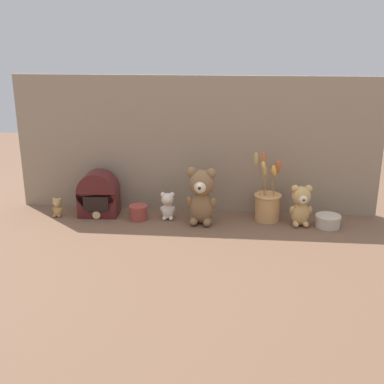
{
  "coord_description": "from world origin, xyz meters",
  "views": [
    {
      "loc": [
        0.2,
        -2.04,
        0.8
      ],
      "look_at": [
        0.0,
        0.02,
        0.14
      ],
      "focal_mm": 45.0,
      "sensor_mm": 36.0,
      "label": 1
    }
  ],
  "objects_px": {
    "teddy_bear_large": "(202,195)",
    "flower_vase": "(267,203)",
    "teddy_bear_tiny": "(57,207)",
    "decorative_tin_tall": "(138,212)",
    "teddy_bear_small": "(168,205)",
    "decorative_tin_short": "(328,221)",
    "vintage_radio": "(99,195)",
    "teddy_bear_medium": "(301,205)"
  },
  "relations": [
    {
      "from": "teddy_bear_tiny",
      "to": "decorative_tin_tall",
      "type": "height_order",
      "value": "teddy_bear_tiny"
    },
    {
      "from": "teddy_bear_small",
      "to": "vintage_radio",
      "type": "height_order",
      "value": "vintage_radio"
    },
    {
      "from": "teddy_bear_tiny",
      "to": "decorative_tin_tall",
      "type": "bearing_deg",
      "value": -0.01
    },
    {
      "from": "teddy_bear_tiny",
      "to": "vintage_radio",
      "type": "bearing_deg",
      "value": 11.8
    },
    {
      "from": "teddy_bear_large",
      "to": "vintage_radio",
      "type": "relative_size",
      "value": 1.22
    },
    {
      "from": "teddy_bear_small",
      "to": "teddy_bear_tiny",
      "type": "relative_size",
      "value": 1.42
    },
    {
      "from": "teddy_bear_medium",
      "to": "vintage_radio",
      "type": "bearing_deg",
      "value": 177.35
    },
    {
      "from": "teddy_bear_medium",
      "to": "flower_vase",
      "type": "distance_m",
      "value": 0.15
    },
    {
      "from": "teddy_bear_tiny",
      "to": "flower_vase",
      "type": "height_order",
      "value": "flower_vase"
    },
    {
      "from": "vintage_radio",
      "to": "teddy_bear_large",
      "type": "bearing_deg",
      "value": -7.07
    },
    {
      "from": "teddy_bear_small",
      "to": "vintage_radio",
      "type": "relative_size",
      "value": 0.61
    },
    {
      "from": "teddy_bear_tiny",
      "to": "vintage_radio",
      "type": "xyz_separation_m",
      "value": [
        0.19,
        0.04,
        0.05
      ]
    },
    {
      "from": "teddy_bear_medium",
      "to": "teddy_bear_small",
      "type": "relative_size",
      "value": 1.45
    },
    {
      "from": "decorative_tin_short",
      "to": "teddy_bear_medium",
      "type": "bearing_deg",
      "value": 175.76
    },
    {
      "from": "teddy_bear_large",
      "to": "teddy_bear_medium",
      "type": "relative_size",
      "value": 1.38
    },
    {
      "from": "flower_vase",
      "to": "teddy_bear_large",
      "type": "bearing_deg",
      "value": -166.72
    },
    {
      "from": "vintage_radio",
      "to": "teddy_bear_medium",
      "type": "bearing_deg",
      "value": -2.65
    },
    {
      "from": "decorative_tin_tall",
      "to": "teddy_bear_large",
      "type": "bearing_deg",
      "value": -4.11
    },
    {
      "from": "teddy_bear_small",
      "to": "teddy_bear_tiny",
      "type": "bearing_deg",
      "value": -178.27
    },
    {
      "from": "teddy_bear_large",
      "to": "teddy_bear_small",
      "type": "distance_m",
      "value": 0.18
    },
    {
      "from": "decorative_tin_short",
      "to": "teddy_bear_small",
      "type": "bearing_deg",
      "value": 177.76
    },
    {
      "from": "teddy_bear_large",
      "to": "teddy_bear_small",
      "type": "bearing_deg",
      "value": 166.93
    },
    {
      "from": "teddy_bear_tiny",
      "to": "decorative_tin_tall",
      "type": "distance_m",
      "value": 0.39
    },
    {
      "from": "flower_vase",
      "to": "decorative_tin_tall",
      "type": "relative_size",
      "value": 3.8
    },
    {
      "from": "teddy_bear_large",
      "to": "flower_vase",
      "type": "bearing_deg",
      "value": 13.28
    },
    {
      "from": "vintage_radio",
      "to": "flower_vase",
      "type": "bearing_deg",
      "value": 0.68
    },
    {
      "from": "teddy_bear_medium",
      "to": "decorative_tin_short",
      "type": "relative_size",
      "value": 1.68
    },
    {
      "from": "teddy_bear_tiny",
      "to": "decorative_tin_tall",
      "type": "relative_size",
      "value": 1.07
    },
    {
      "from": "flower_vase",
      "to": "decorative_tin_tall",
      "type": "bearing_deg",
      "value": -175.27
    },
    {
      "from": "teddy_bear_large",
      "to": "decorative_tin_tall",
      "type": "bearing_deg",
      "value": 175.89
    },
    {
      "from": "teddy_bear_small",
      "to": "teddy_bear_large",
      "type": "bearing_deg",
      "value": -13.07
    },
    {
      "from": "teddy_bear_large",
      "to": "vintage_radio",
      "type": "bearing_deg",
      "value": 172.93
    },
    {
      "from": "vintage_radio",
      "to": "decorative_tin_tall",
      "type": "distance_m",
      "value": 0.21
    },
    {
      "from": "teddy_bear_medium",
      "to": "teddy_bear_tiny",
      "type": "xyz_separation_m",
      "value": [
        -1.12,
        0.0,
        -0.05
      ]
    },
    {
      "from": "teddy_bear_tiny",
      "to": "decorative_tin_tall",
      "type": "xyz_separation_m",
      "value": [
        0.39,
        -0.0,
        -0.01
      ]
    },
    {
      "from": "teddy_bear_large",
      "to": "decorative_tin_tall",
      "type": "height_order",
      "value": "teddy_bear_large"
    },
    {
      "from": "teddy_bear_large",
      "to": "vintage_radio",
      "type": "distance_m",
      "value": 0.5
    },
    {
      "from": "teddy_bear_tiny",
      "to": "flower_vase",
      "type": "xyz_separation_m",
      "value": [
        0.98,
        0.05,
        0.04
      ]
    },
    {
      "from": "decorative_tin_short",
      "to": "flower_vase",
      "type": "bearing_deg",
      "value": 166.96
    },
    {
      "from": "teddy_bear_small",
      "to": "flower_vase",
      "type": "height_order",
      "value": "flower_vase"
    },
    {
      "from": "decorative_tin_tall",
      "to": "decorative_tin_short",
      "type": "relative_size",
      "value": 0.77
    },
    {
      "from": "teddy_bear_tiny",
      "to": "teddy_bear_medium",
      "type": "bearing_deg",
      "value": -0.18
    }
  ]
}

